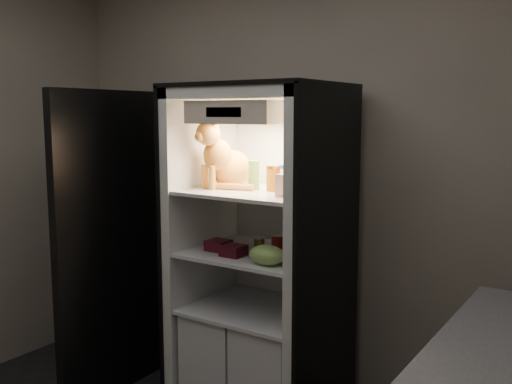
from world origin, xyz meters
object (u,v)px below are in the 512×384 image
grape_bag (267,255)px  mayo_tub (286,177)px  soda_can_a (285,243)px  condiment_jar (259,244)px  soda_can_b (288,247)px  refrigerator (262,274)px  tabby_cat (224,161)px  berry_box_right (234,251)px  parmesan_shaker (254,175)px  pepper_jar (300,172)px  berry_box_left (218,245)px  cream_carton (284,185)px  salsa_jar (273,178)px  soda_can_c (278,246)px

grape_bag → mayo_tub: bearing=105.6°
soda_can_a → condiment_jar: soda_can_a is taller
soda_can_b → condiment_jar: bearing=174.5°
refrigerator → tabby_cat: bearing=-162.3°
berry_box_right → refrigerator: bearing=77.3°
refrigerator → berry_box_right: size_ratio=15.96×
grape_bag → parmesan_shaker: bearing=136.5°
mayo_tub → pepper_jar: 0.16m
mayo_tub → condiment_jar: size_ratio=1.65×
condiment_jar → berry_box_left: (-0.20, -0.11, -0.01)m
mayo_tub → cream_carton: mayo_tub is taller
mayo_tub → soda_can_b: mayo_tub is taller
pepper_jar → mayo_tub: bearing=150.9°
grape_bag → berry_box_right: size_ratio=1.72×
salsa_jar → berry_box_left: 0.50m
soda_can_b → refrigerator: bearing=162.0°
cream_carton → soda_can_b: cream_carton is taller
mayo_tub → cream_carton: 0.30m
parmesan_shaker → berry_box_right: 0.44m
mayo_tub → soda_can_a: (0.05, -0.09, -0.36)m
parmesan_shaker → condiment_jar: (0.04, 0.00, -0.39)m
pepper_jar → soda_can_b: 0.41m
soda_can_c → condiment_jar: (-0.16, 0.06, -0.02)m
salsa_jar → refrigerator: bearing=156.9°
tabby_cat → soda_can_a: size_ratio=3.64×
parmesan_shaker → grape_bag: bearing=-43.5°
salsa_jar → condiment_jar: (-0.09, -0.01, -0.38)m
soda_can_b → berry_box_left: size_ratio=0.95×
tabby_cat → soda_can_c: 0.59m
cream_carton → berry_box_left: bearing=176.6°
mayo_tub → pepper_jar: (0.13, -0.07, 0.04)m
salsa_jar → cream_carton: 0.22m
soda_can_a → refrigerator: bearing=176.9°
soda_can_a → condiment_jar: 0.15m
refrigerator → pepper_jar: size_ratio=8.80×
salsa_jar → pepper_jar: (0.14, 0.05, 0.04)m
pepper_jar → berry_box_right: (-0.29, -0.22, -0.43)m
tabby_cat → berry_box_right: tabby_cat is taller
soda_can_a → parmesan_shaker: bearing=-167.3°
refrigerator → condiment_jar: refrigerator is taller
salsa_jar → berry_box_left: bearing=-157.4°
berry_box_right → grape_bag: bearing=-11.4°
soda_can_a → berry_box_left: soda_can_a is taller
tabby_cat → parmesan_shaker: size_ratio=2.55×
grape_bag → condiment_jar: bearing=131.6°
soda_can_a → condiment_jar: (-0.15, -0.04, -0.02)m
soda_can_b → parmesan_shaker: bearing=175.5°
mayo_tub → soda_can_a: bearing=-59.5°
soda_can_c → grape_bag: (0.03, -0.15, -0.01)m
cream_carton → condiment_jar: bearing=150.2°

